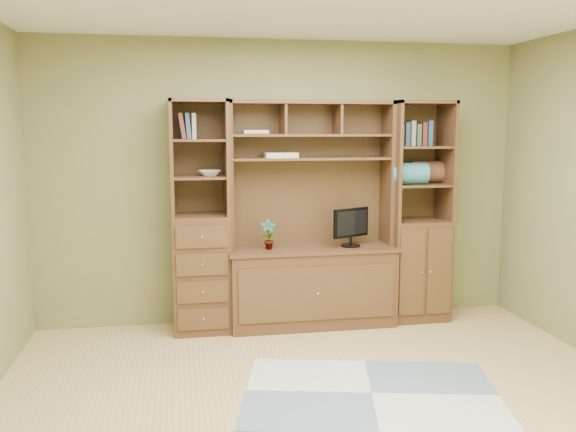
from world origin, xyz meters
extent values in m
cube|color=tan|center=(0.00, 0.00, 0.00)|extent=(4.60, 4.10, 0.04)
cube|color=olive|center=(0.00, 2.00, 1.30)|extent=(4.50, 0.04, 2.60)
cube|color=olive|center=(0.00, -2.00, 1.30)|extent=(4.50, 0.04, 2.60)
cube|color=#492D19|center=(0.23, 1.73, 1.02)|extent=(1.54, 0.53, 2.05)
cube|color=#492D19|center=(-0.77, 1.77, 1.02)|extent=(0.50, 0.45, 2.05)
cube|color=#492D19|center=(1.26, 1.77, 1.02)|extent=(0.55, 0.45, 2.05)
cube|color=#9EA4A3|center=(0.31, 0.19, 0.01)|extent=(1.94, 1.51, 0.01)
cube|color=black|center=(0.59, 1.70, 0.97)|extent=(0.43, 0.33, 0.49)
imported|color=#B8623E|center=(-0.17, 1.70, 0.86)|extent=(0.14, 0.10, 0.27)
cube|color=beige|center=(-0.04, 1.82, 1.56)|extent=(0.29, 0.21, 0.04)
imported|color=silver|center=(-0.68, 1.77, 1.41)|extent=(0.20, 0.20, 0.05)
cube|color=teal|center=(1.13, 1.73, 1.39)|extent=(0.34, 0.20, 0.20)
cube|color=brown|center=(1.40, 1.85, 1.39)|extent=(0.37, 0.21, 0.21)
camera|label=1|loc=(-0.95, -3.59, 1.80)|focal=38.00mm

